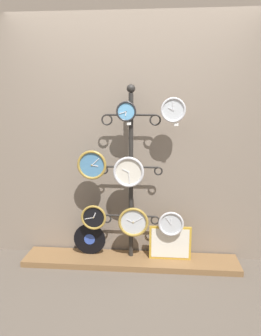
# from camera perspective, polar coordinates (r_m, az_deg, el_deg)

# --- Properties ---
(ground_plane) EXTENTS (12.00, 12.00, 0.00)m
(ground_plane) POSITION_cam_1_polar(r_m,az_deg,el_deg) (3.23, -0.58, -19.18)
(ground_plane) COLOR brown
(shop_wall) EXTENTS (4.40, 0.04, 2.80)m
(shop_wall) POSITION_cam_1_polar(r_m,az_deg,el_deg) (3.35, 0.31, 7.31)
(shop_wall) COLOR gray
(shop_wall) RESTS_ON ground_plane
(low_shelf) EXTENTS (2.20, 0.36, 0.06)m
(low_shelf) POSITION_cam_1_polar(r_m,az_deg,el_deg) (3.52, -0.01, -15.84)
(low_shelf) COLOR brown
(low_shelf) RESTS_ON ground_plane
(display_stand) EXTENTS (0.63, 0.33, 1.81)m
(display_stand) POSITION_cam_1_polar(r_m,az_deg,el_deg) (3.31, 0.07, -4.65)
(display_stand) COLOR #282623
(display_stand) RESTS_ON ground_plane
(clock_top_center) EXTENTS (0.19, 0.04, 0.19)m
(clock_top_center) POSITION_cam_1_polar(r_m,az_deg,el_deg) (3.11, -0.74, 9.82)
(clock_top_center) COLOR #60A8DB
(clock_top_right) EXTENTS (0.23, 0.04, 0.23)m
(clock_top_right) POSITION_cam_1_polar(r_m,az_deg,el_deg) (3.08, 7.45, 9.98)
(clock_top_right) COLOR silver
(clock_middle_left) EXTENTS (0.29, 0.04, 0.29)m
(clock_middle_left) POSITION_cam_1_polar(r_m,az_deg,el_deg) (3.21, -6.74, 0.53)
(clock_middle_left) COLOR #4C84B2
(clock_middle_center) EXTENTS (0.30, 0.04, 0.30)m
(clock_middle_center) POSITION_cam_1_polar(r_m,az_deg,el_deg) (3.15, -0.33, -0.70)
(clock_middle_center) COLOR silver
(clock_bottom_left) EXTENTS (0.26, 0.04, 0.26)m
(clock_bottom_left) POSITION_cam_1_polar(r_m,az_deg,el_deg) (3.36, -6.44, -8.53)
(clock_bottom_left) COLOR black
(clock_bottom_center) EXTENTS (0.30, 0.04, 0.30)m
(clock_bottom_center) POSITION_cam_1_polar(r_m,az_deg,el_deg) (3.30, 0.50, -9.40)
(clock_bottom_center) COLOR silver
(clock_bottom_right) EXTENTS (0.25, 0.04, 0.25)m
(clock_bottom_right) POSITION_cam_1_polar(r_m,az_deg,el_deg) (3.29, 7.07, -9.62)
(clock_bottom_right) COLOR silver
(vinyl_record) EXTENTS (0.34, 0.01, 0.34)m
(vinyl_record) POSITION_cam_1_polar(r_m,az_deg,el_deg) (3.54, -7.14, -12.20)
(vinyl_record) COLOR black
(vinyl_record) RESTS_ON low_shelf
(picture_frame) EXTENTS (0.42, 0.02, 0.35)m
(picture_frame) POSITION_cam_1_polar(r_m,az_deg,el_deg) (3.43, 6.91, -12.83)
(picture_frame) COLOR gold
(picture_frame) RESTS_ON low_shelf
(price_tag_upper) EXTENTS (0.04, 0.00, 0.03)m
(price_tag_upper) POSITION_cam_1_polar(r_m,az_deg,el_deg) (3.11, -0.26, 7.74)
(price_tag_upper) COLOR white
(price_tag_mid) EXTENTS (0.04, 0.00, 0.03)m
(price_tag_mid) POSITION_cam_1_polar(r_m,az_deg,el_deg) (3.09, 7.98, 7.53)
(price_tag_mid) COLOR white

